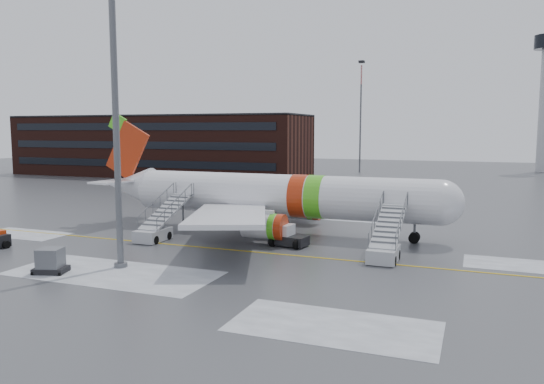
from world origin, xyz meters
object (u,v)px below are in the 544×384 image
at_px(airstair_fwd, 385,245).
at_px(pushback_tug, 287,236).
at_px(light_mast_near, 115,86).
at_px(airstair_aft, 158,227).
at_px(airliner, 270,195).
at_px(uld_container, 51,261).

bearing_deg(airstair_fwd, pushback_tug, 168.57).
distance_m(pushback_tug, light_mast_near, 17.71).
height_order(pushback_tug, light_mast_near, light_mast_near).
relative_size(airstair_aft, light_mast_near, 0.33).
relative_size(airstair_fwd, pushback_tug, 2.36).
xyz_separation_m(pushback_tug, light_mast_near, (-8.40, -10.53, 11.50)).
bearing_deg(airliner, pushback_tug, -55.52).
height_order(airstair_fwd, airstair_aft, same).
relative_size(airliner, uld_container, 14.72).
height_order(airstair_aft, light_mast_near, light_mast_near).
relative_size(uld_container, light_mast_near, 0.10).
bearing_deg(pushback_tug, light_mast_near, -128.57).
distance_m(airstair_aft, pushback_tug, 11.33).
distance_m(airliner, pushback_tug, 6.47).
bearing_deg(airstair_aft, airstair_fwd, 0.00).
relative_size(airliner, light_mast_near, 1.48).
bearing_deg(pushback_tug, airliner, 124.48).
height_order(airstair_aft, uld_container, airstair_aft).
bearing_deg(airliner, uld_container, -114.68).
bearing_deg(light_mast_near, uld_container, -139.07).
xyz_separation_m(airliner, airstair_aft, (-7.85, -6.54, -2.35)).
relative_size(airliner, airstair_aft, 4.55).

